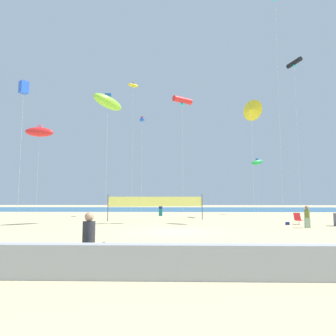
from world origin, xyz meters
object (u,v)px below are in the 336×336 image
(kite_red_tube, at_px, (182,101))
(kite_green_inflatable, at_px, (257,162))
(mother_figure, at_px, (89,238))
(kite_yellow_delta, at_px, (251,110))
(folding_beach_chair, at_px, (298,218))
(beachgoer_navy_shirt, at_px, (161,207))
(kite_lime_inflatable, at_px, (108,102))
(volleyball_net, at_px, (157,202))
(toddler_figure, at_px, (104,254))
(beach_handbag, at_px, (287,224))
(kite_blue_box, at_px, (24,88))
(kite_yellow_inflatable, at_px, (133,86))
(kite_black_tube, at_px, (294,63))
(beachgoer_olive_shirt, at_px, (307,216))
(kite_blue_inflatable, at_px, (142,120))
(kite_red_inflatable, at_px, (39,132))

(kite_red_tube, bearing_deg, kite_green_inflatable, 53.19)
(mother_figure, bearing_deg, kite_yellow_delta, 52.20)
(folding_beach_chair, height_order, kite_red_tube, kite_red_tube)
(beachgoer_navy_shirt, bearing_deg, kite_lime_inflatable, 32.68)
(mother_figure, height_order, volleyball_net, volleyball_net)
(kite_lime_inflatable, bearing_deg, toddler_figure, -76.69)
(kite_green_inflatable, bearing_deg, beachgoer_navy_shirt, -165.47)
(beach_handbag, bearing_deg, kite_blue_box, -179.04)
(beach_handbag, bearing_deg, beachgoer_navy_shirt, 134.43)
(kite_yellow_inflatable, relative_size, kite_red_tube, 1.69)
(folding_beach_chair, relative_size, kite_black_tube, 0.05)
(kite_yellow_inflatable, xyz_separation_m, kite_yellow_delta, (11.99, -14.51, -7.88))
(beachgoer_olive_shirt, bearing_deg, folding_beach_chair, 170.14)
(kite_blue_box, xyz_separation_m, kite_blue_inflatable, (8.53, 9.91, -0.06))
(mother_figure, distance_m, kite_blue_box, 19.49)
(kite_yellow_delta, distance_m, kite_lime_inflatable, 11.89)
(mother_figure, distance_m, kite_blue_inflatable, 25.59)
(beachgoer_olive_shirt, relative_size, folding_beach_chair, 1.73)
(kite_red_inflatable, xyz_separation_m, kite_yellow_delta, (19.06, -2.92, 1.10))
(kite_red_inflatable, distance_m, kite_yellow_delta, 19.31)
(kite_black_tube, height_order, kite_red_tube, kite_black_tube)
(folding_beach_chair, distance_m, kite_yellow_inflatable, 27.01)
(kite_blue_box, bearing_deg, beachgoer_olive_shirt, -4.81)
(beach_handbag, height_order, kite_blue_box, kite_blue_box)
(kite_black_tube, relative_size, kite_lime_inflatable, 1.62)
(beachgoer_navy_shirt, relative_size, kite_green_inflatable, 0.26)
(folding_beach_chair, height_order, kite_yellow_inflatable, kite_yellow_inflatable)
(beach_handbag, bearing_deg, kite_green_inflatable, 83.09)
(beachgoer_olive_shirt, distance_m, kite_blue_box, 23.87)
(toddler_figure, height_order, kite_blue_inflatable, kite_blue_inflatable)
(beach_handbag, relative_size, kite_yellow_inflatable, 0.02)
(toddler_figure, xyz_separation_m, kite_blue_inflatable, (-1.61, 23.61, 10.51))
(beachgoer_olive_shirt, distance_m, kite_yellow_delta, 9.43)
(kite_green_inflatable, xyz_separation_m, kite_lime_inflatable, (-15.86, -13.33, 3.47))
(beachgoer_navy_shirt, xyz_separation_m, kite_green_inflatable, (11.97, 3.10, 5.51))
(volleyball_net, distance_m, beach_handbag, 11.36)
(kite_black_tube, bearing_deg, beach_handbag, -118.69)
(kite_green_inflatable, bearing_deg, kite_red_inflatable, -156.47)
(kite_blue_inflatable, distance_m, kite_red_tube, 9.91)
(toddler_figure, bearing_deg, kite_black_tube, 54.35)
(toddler_figure, relative_size, folding_beach_chair, 0.89)
(kite_blue_inflatable, bearing_deg, volleyball_net, -68.58)
(kite_yellow_inflatable, distance_m, kite_black_tube, 20.13)
(volleyball_net, height_order, kite_blue_inflatable, kite_blue_inflatable)
(kite_blue_inflatable, bearing_deg, kite_yellow_inflatable, 108.70)
(beachgoer_navy_shirt, distance_m, kite_blue_inflatable, 10.22)
(kite_yellow_inflatable, bearing_deg, kite_lime_inflatable, -89.54)
(kite_yellow_inflatable, relative_size, kite_lime_inflatable, 1.65)
(kite_green_inflatable, relative_size, kite_black_tube, 0.40)
(mother_figure, bearing_deg, kite_black_tube, 48.31)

